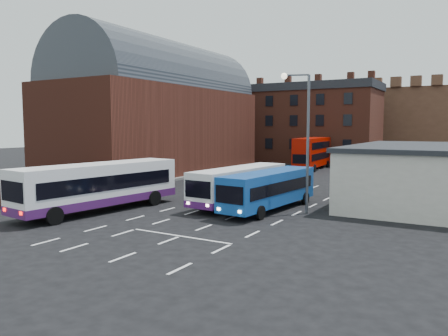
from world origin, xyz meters
The scene contains 13 objects.
ground centered at (0.00, 0.00, 0.00)m, with size 180.00×180.00×0.00m, color black.
railway_station centered at (-15.50, 21.00, 7.64)m, with size 12.00×28.00×16.00m.
forecourt_wall centered at (-10.20, 2.00, 0.90)m, with size 1.20×10.00×1.80m, color #602B1E.
cream_building centered at (15.00, 14.00, 2.16)m, with size 10.40×16.40×4.25m.
brick_terrace centered at (-6.00, 46.00, 5.50)m, with size 22.00×10.00×11.00m, color brown.
castle_keep centered at (6.00, 66.00, 6.00)m, with size 22.00×22.00×12.00m, color brown.
bus_white_outbound centered at (-3.52, -0.29, 1.87)m, with size 4.00×11.82×3.16m.
bus_white_inbound centered at (3.35, 6.52, 1.58)m, with size 3.02×9.95×2.68m.
bus_blue centered at (6.00, 5.72, 1.53)m, with size 3.00×9.67×2.60m.
bus_red_double centered at (-0.80, 34.40, 2.20)m, with size 3.11×10.47×4.14m.
street_lamp centered at (8.31, 5.67, 5.40)m, with size 1.74×0.78×8.95m.
pedestrian_red centered at (-6.24, -2.71, 0.80)m, with size 0.58×0.38×1.59m, color maroon.
pedestrian_beige centered at (-5.25, -1.59, 0.82)m, with size 0.80×0.62×1.64m, color tan.
Camera 1 is at (17.90, -20.76, 5.56)m, focal length 35.00 mm.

